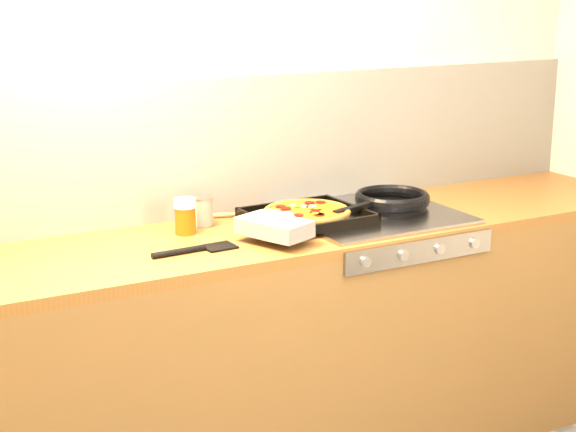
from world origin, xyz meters
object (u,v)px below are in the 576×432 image
tomato_can (203,212)px  pizza_on_tray (297,217)px  frying_pan (391,201)px  juice_glass (185,216)px

tomato_can → pizza_on_tray: bearing=-34.7°
frying_pan → juice_glass: size_ratio=3.98×
juice_glass → frying_pan: bearing=-5.6°
pizza_on_tray → frying_pan: pizza_on_tray is taller
frying_pan → juice_glass: bearing=174.4°
pizza_on_tray → juice_glass: size_ratio=4.25×
pizza_on_tray → frying_pan: (0.42, 0.05, -0.00)m
tomato_can → juice_glass: (-0.09, -0.06, 0.01)m
pizza_on_tray → tomato_can: 0.33m
pizza_on_tray → frying_pan: size_ratio=1.07×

